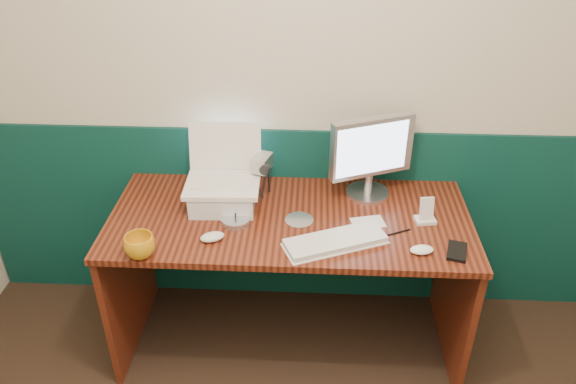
# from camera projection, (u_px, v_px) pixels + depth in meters

# --- Properties ---
(back_wall) EXTENTS (3.50, 0.04, 2.50)m
(back_wall) POSITION_uv_depth(u_px,v_px,m) (317.00, 80.00, 2.53)
(back_wall) COLOR beige
(back_wall) RESTS_ON ground
(wainscot) EXTENTS (3.48, 0.02, 1.00)m
(wainscot) POSITION_uv_depth(u_px,v_px,m) (313.00, 219.00, 2.91)
(wainscot) COLOR #072E2F
(wainscot) RESTS_ON ground
(desk) EXTENTS (1.60, 0.70, 0.75)m
(desk) POSITION_uv_depth(u_px,v_px,m) (290.00, 282.00, 2.68)
(desk) COLOR #331309
(desk) RESTS_ON ground
(laptop_riser) EXTENTS (0.29, 0.25, 0.10)m
(laptop_riser) POSITION_uv_depth(u_px,v_px,m) (223.00, 196.00, 2.53)
(laptop_riser) COLOR silver
(laptop_riser) RESTS_ON desk
(laptop) EXTENTS (0.34, 0.26, 0.27)m
(laptop) POSITION_uv_depth(u_px,v_px,m) (221.00, 160.00, 2.44)
(laptop) COLOR white
(laptop) RESTS_ON laptop_riser
(monitor) EXTENTS (0.40, 0.25, 0.39)m
(monitor) POSITION_uv_depth(u_px,v_px,m) (371.00, 158.00, 2.54)
(monitor) COLOR silver
(monitor) RESTS_ON desk
(keyboard) EXTENTS (0.44, 0.29, 0.02)m
(keyboard) POSITION_uv_depth(u_px,v_px,m) (335.00, 242.00, 2.30)
(keyboard) COLOR white
(keyboard) RESTS_ON desk
(mouse_right) EXTENTS (0.10, 0.07, 0.03)m
(mouse_right) POSITION_uv_depth(u_px,v_px,m) (422.00, 250.00, 2.25)
(mouse_right) COLOR white
(mouse_right) RESTS_ON desk
(mouse_left) EXTENTS (0.12, 0.10, 0.03)m
(mouse_left) POSITION_uv_depth(u_px,v_px,m) (212.00, 237.00, 2.32)
(mouse_left) COLOR silver
(mouse_left) RESTS_ON desk
(mug) EXTENTS (0.16, 0.16, 0.10)m
(mug) POSITION_uv_depth(u_px,v_px,m) (140.00, 246.00, 2.22)
(mug) COLOR orange
(mug) RESTS_ON desk
(camcorder) EXTENTS (0.13, 0.15, 0.20)m
(camcorder) POSITION_uv_depth(u_px,v_px,m) (262.00, 175.00, 2.59)
(camcorder) COLOR #B2B2B7
(camcorder) RESTS_ON desk
(cd_spindle) EXTENTS (0.12, 0.12, 0.03)m
(cd_spindle) POSITION_uv_depth(u_px,v_px,m) (236.00, 221.00, 2.43)
(cd_spindle) COLOR #B6BDC7
(cd_spindle) RESTS_ON desk
(cd_loose_a) EXTENTS (0.11, 0.11, 0.00)m
(cd_loose_a) POSITION_uv_depth(u_px,v_px,m) (231.00, 217.00, 2.48)
(cd_loose_a) COLOR silver
(cd_loose_a) RESTS_ON desk
(cd_loose_b) EXTENTS (0.13, 0.13, 0.00)m
(cd_loose_b) POSITION_uv_depth(u_px,v_px,m) (299.00, 220.00, 2.46)
(cd_loose_b) COLOR silver
(cd_loose_b) RESTS_ON desk
(pen) EXTENTS (0.12, 0.06, 0.01)m
(pen) POSITION_uv_depth(u_px,v_px,m) (397.00, 233.00, 2.37)
(pen) COLOR black
(pen) RESTS_ON desk
(papers) EXTENTS (0.16, 0.12, 0.00)m
(papers) POSITION_uv_depth(u_px,v_px,m) (368.00, 223.00, 2.44)
(papers) COLOR silver
(papers) RESTS_ON desk
(dock) EXTENTS (0.10, 0.08, 0.02)m
(dock) POSITION_uv_depth(u_px,v_px,m) (425.00, 220.00, 2.44)
(dock) COLOR silver
(dock) RESTS_ON desk
(music_player) EXTENTS (0.06, 0.04, 0.10)m
(music_player) POSITION_uv_depth(u_px,v_px,m) (427.00, 208.00, 2.41)
(music_player) COLOR silver
(music_player) RESTS_ON dock
(pda) EXTENTS (0.10, 0.14, 0.01)m
(pda) POSITION_uv_depth(u_px,v_px,m) (457.00, 251.00, 2.26)
(pda) COLOR black
(pda) RESTS_ON desk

